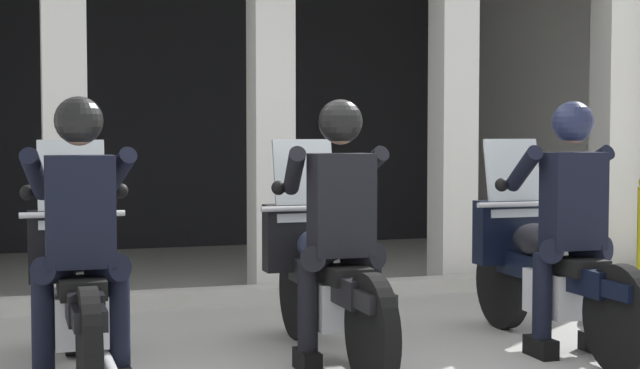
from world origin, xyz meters
name	(u,v)px	position (x,y,z in m)	size (l,w,h in m)	color
ground_plane	(232,291)	(0.00, 3.00, 0.00)	(80.00, 80.00, 0.00)	#999993
station_building	(223,67)	(0.34, 4.92, 2.09)	(8.10, 4.11, 3.41)	black
kerb_strip	(286,292)	(0.34, 2.43, 0.06)	(7.60, 0.24, 0.12)	#B7B5AD
motorcycle_left	(78,289)	(-1.48, 0.34, 0.50)	(0.62, 2.04, 1.35)	black
police_officer_left	(80,217)	(-1.48, 0.05, 0.94)	(0.63, 0.61, 1.58)	black
motorcycle_center	(325,277)	(0.00, 0.36, 0.50)	(0.62, 2.04, 1.35)	black
police_officer_center	(340,210)	(0.00, 0.07, 0.94)	(0.63, 0.61, 1.58)	black
motorcycle_right	(546,269)	(1.48, 0.25, 0.50)	(0.62, 2.04, 1.35)	black
police_officer_right	(570,205)	(1.48, -0.03, 0.94)	(0.63, 0.61, 1.58)	black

